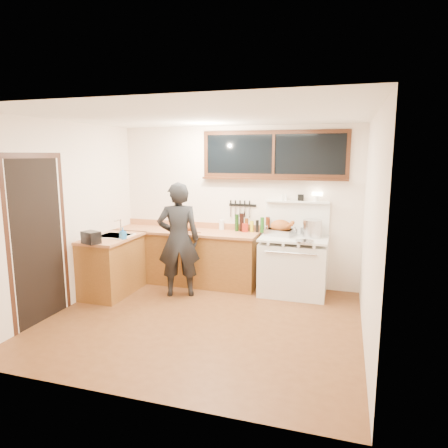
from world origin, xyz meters
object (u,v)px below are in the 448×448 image
(cutting_board, at_px, (188,229))
(roast_turkey, at_px, (281,229))
(vintage_stove, at_px, (293,265))
(man, at_px, (179,240))

(cutting_board, height_order, roast_turkey, roast_turkey)
(vintage_stove, bearing_deg, cutting_board, -177.59)
(cutting_board, distance_m, roast_turkey, 1.51)
(roast_turkey, bearing_deg, cutting_board, -173.84)
(man, bearing_deg, cutting_board, 95.84)
(man, xyz_separation_m, roast_turkey, (1.45, 0.66, 0.13))
(man, distance_m, roast_turkey, 1.59)
(vintage_stove, height_order, roast_turkey, vintage_stove)
(roast_turkey, bearing_deg, man, -155.56)
(vintage_stove, distance_m, cutting_board, 1.79)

